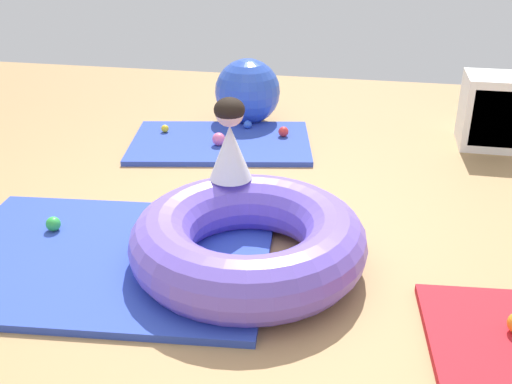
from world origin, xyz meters
TOP-DOWN VIEW (x-y plane):
  - ground_plane at (0.00, 0.00)m, footprint 8.00×8.00m
  - gym_mat_center_rear at (-0.45, 1.73)m, footprint 1.55×1.17m
  - gym_mat_near_right at (-0.60, -0.08)m, footprint 1.82×1.42m
  - inflatable_cushion at (0.15, 0.00)m, footprint 1.21×1.21m
  - child_in_white at (-0.04, 0.40)m, footprint 0.28×0.28m
  - play_ball_green at (-1.01, 0.10)m, footprint 0.08×0.08m
  - play_ball_blue at (-0.30, 2.04)m, footprint 0.07×0.07m
  - play_ball_teal at (-0.34, 0.12)m, footprint 0.08×0.08m
  - play_ball_yellow at (-0.94, 1.82)m, footprint 0.06×0.06m
  - play_ball_red at (0.03, 1.90)m, footprint 0.08×0.08m
  - play_ball_pink_second at (-0.43, 1.61)m, footprint 0.10×0.10m
  - exercise_ball_large at (-0.35, 2.30)m, footprint 0.56×0.56m
  - storage_cube at (1.63, 2.12)m, footprint 0.44×0.44m

SIDE VIEW (x-z plane):
  - ground_plane at x=0.00m, z-range 0.00..0.00m
  - gym_mat_center_rear at x=-0.45m, z-range 0.00..0.04m
  - gym_mat_near_right at x=-0.60m, z-range 0.00..0.04m
  - play_ball_yellow at x=-0.94m, z-range 0.04..0.10m
  - play_ball_blue at x=-0.30m, z-range 0.04..0.11m
  - play_ball_teal at x=-0.34m, z-range 0.04..0.12m
  - play_ball_red at x=0.03m, z-range 0.04..0.12m
  - play_ball_green at x=-1.01m, z-range 0.04..0.12m
  - play_ball_pink_second at x=-0.43m, z-range 0.04..0.14m
  - inflatable_cushion at x=0.15m, z-range 0.00..0.32m
  - storage_cube at x=1.63m, z-range 0.00..0.56m
  - exercise_ball_large at x=-0.35m, z-range 0.00..0.56m
  - child_in_white at x=-0.04m, z-range 0.32..0.78m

